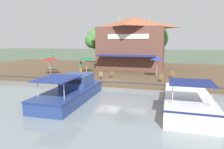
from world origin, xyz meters
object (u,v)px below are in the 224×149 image
cafe_chair_beside_entrance (101,75)px  motorboat_second_along (75,90)px  person_near_entrance (81,65)px  motorboat_distant_upstream (186,98)px  cafe_chair_facing_river (172,74)px  waterfront_restaurant (133,42)px  patio_umbrella_back_row (86,58)px  patio_umbrella_by_entrance (50,58)px  patio_umbrella_near_quay_edge (49,56)px  cafe_chair_under_first_umbrella (111,74)px  tree_upstream_bank (152,38)px  tree_downstream_bank (96,40)px  patio_umbrella_mid_patio_right (157,58)px  cafe_chair_mid_patio (161,77)px

cafe_chair_beside_entrance → motorboat_second_along: (6.29, -0.20, -0.30)m
person_near_entrance → motorboat_distant_upstream: size_ratio=0.18×
cafe_chair_facing_river → person_near_entrance: (-1.06, -12.46, 0.52)m
waterfront_restaurant → motorboat_distant_upstream: size_ratio=1.29×
patio_umbrella_back_row → patio_umbrella_by_entrance: bearing=-47.5°
motorboat_second_along → cafe_chair_beside_entrance: bearing=178.2°
patio_umbrella_back_row → motorboat_distant_upstream: (10.49, 12.45, -1.92)m
motorboat_second_along → waterfront_restaurant: bearing=174.3°
patio_umbrella_near_quay_edge → cafe_chair_under_first_umbrella: patio_umbrella_near_quay_edge is taller
motorboat_second_along → patio_umbrella_near_quay_edge: bearing=-137.2°
tree_upstream_bank → patio_umbrella_back_row: bearing=-36.2°
waterfront_restaurant → tree_downstream_bank: size_ratio=1.66×
cafe_chair_under_first_umbrella → person_near_entrance: 6.20m
patio_umbrella_near_quay_edge → cafe_chair_beside_entrance: patio_umbrella_near_quay_edge is taller
waterfront_restaurant → tree_upstream_bank: (-3.29, 2.88, 0.65)m
motorboat_second_along → motorboat_distant_upstream: bearing=89.8°
patio_umbrella_by_entrance → motorboat_distant_upstream: bearing=66.0°
waterfront_restaurant → patio_umbrella_mid_patio_right: waterfront_restaurant is taller
waterfront_restaurant → cafe_chair_beside_entrance: waterfront_restaurant is taller
cafe_chair_facing_river → motorboat_distant_upstream: 9.43m
patio_umbrella_near_quay_edge → tree_downstream_bank: (-13.11, 2.18, 2.40)m
patio_umbrella_mid_patio_right → cafe_chair_mid_patio: (2.78, 0.65, -1.81)m
patio_umbrella_by_entrance → motorboat_second_along: 10.21m
patio_umbrella_back_row → cafe_chair_mid_patio: 11.22m
cafe_chair_under_first_umbrella → person_near_entrance: bearing=-119.0°
patio_umbrella_back_row → person_near_entrance: 1.36m
person_near_entrance → motorboat_second_along: (10.41, 4.28, -0.81)m
cafe_chair_facing_river → motorboat_distant_upstream: bearing=5.3°
waterfront_restaurant → cafe_chair_facing_river: (8.90, 6.35, -3.76)m
patio_umbrella_near_quay_edge → motorboat_second_along: patio_umbrella_near_quay_edge is taller
person_near_entrance → cafe_chair_mid_patio: bearing=71.0°
waterfront_restaurant → tree_downstream_bank: waterfront_restaurant is taller
patio_umbrella_mid_patio_right → motorboat_second_along: patio_umbrella_mid_patio_right is taller
person_near_entrance → tree_upstream_bank: bearing=141.1°
waterfront_restaurant → cafe_chair_mid_patio: bearing=23.8°
cafe_chair_beside_entrance → cafe_chair_mid_patio: same height
patio_umbrella_back_row → waterfront_restaurant: bearing=146.1°
waterfront_restaurant → motorboat_second_along: waterfront_restaurant is taller
patio_umbrella_back_row → tree_downstream_bank: 12.68m
cafe_chair_beside_entrance → motorboat_distant_upstream: 10.88m
cafe_chair_under_first_umbrella → motorboat_second_along: (7.42, -1.13, -0.30)m
person_near_entrance → motorboat_distant_upstream: bearing=52.0°
motorboat_second_along → person_near_entrance: bearing=-157.7°
waterfront_restaurant → cafe_chair_under_first_umbrella: size_ratio=13.46×
patio_umbrella_by_entrance → tree_upstream_bank: bearing=140.8°
motorboat_distant_upstream → tree_downstream_bank: tree_downstream_bank is taller
patio_umbrella_back_row → cafe_chair_beside_entrance: 5.72m
patio_umbrella_by_entrance → motorboat_second_along: size_ratio=0.25×
cafe_chair_beside_entrance → motorboat_distant_upstream: (6.32, 8.86, -0.36)m
motorboat_second_along → tree_upstream_bank: bearing=167.7°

